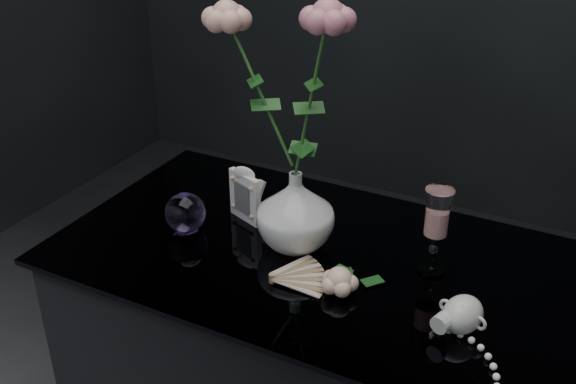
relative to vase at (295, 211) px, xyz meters
The scene contains 8 objects.
vase is the anchor object (origin of this frame).
wine_glass 0.27m from the vase, ahead, with size 0.05×0.05×0.17m, color white, non-canonical shape.
picture_frame 0.15m from the vase, 162.31° to the left, with size 0.09×0.07×0.13m, color white, non-canonical shape.
paperweight 0.24m from the vase, 167.27° to the right, with size 0.08×0.08×0.08m, color #AE86DA, non-canonical shape.
paper_fan 0.15m from the vase, 81.96° to the right, with size 0.20×0.16×0.02m, color beige, non-canonical shape.
loose_rose 0.18m from the vase, 36.34° to the right, with size 0.11×0.15×0.05m, color #FCBFA3, non-canonical shape.
pearl_jar 0.38m from the vase, 15.92° to the right, with size 0.22×0.23×0.07m, color silver, non-canonical shape.
roses 0.27m from the vase, behind, with size 0.28×0.10×0.38m.
Camera 1 is at (0.45, -0.97, 1.49)m, focal length 42.00 mm.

